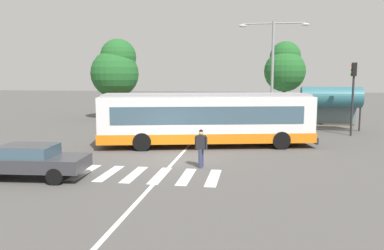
{
  "coord_description": "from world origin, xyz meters",
  "views": [
    {
      "loc": [
        3.85,
        -17.76,
        4.07
      ],
      "look_at": [
        0.49,
        3.32,
        1.3
      ],
      "focal_mm": 35.61,
      "sensor_mm": 36.0,
      "label": 1
    }
  ],
  "objects_px": {
    "parked_car_red": "(125,111)",
    "bus_stop_shelter": "(331,98)",
    "parked_car_silver": "(155,111)",
    "parked_car_teal": "(212,113)",
    "background_tree_right": "(285,67)",
    "parked_car_blue": "(184,112)",
    "foreground_sedan": "(29,159)",
    "background_tree_left": "(116,69)",
    "parked_car_champagne": "(242,113)",
    "traffic_light_far_corner": "(353,87)",
    "twin_arm_street_lamp": "(273,62)",
    "city_transit_bus": "(206,119)",
    "pedestrian_crossing_street": "(201,146)",
    "parked_car_white": "(273,113)"
  },
  "relations": [
    {
      "from": "parked_car_red",
      "to": "bus_stop_shelter",
      "type": "relative_size",
      "value": 1.05
    },
    {
      "from": "parked_car_silver",
      "to": "bus_stop_shelter",
      "type": "relative_size",
      "value": 1.05
    },
    {
      "from": "parked_car_teal",
      "to": "background_tree_right",
      "type": "bearing_deg",
      "value": 25.34
    },
    {
      "from": "parked_car_blue",
      "to": "foreground_sedan",
      "type": "bearing_deg",
      "value": -97.42
    },
    {
      "from": "parked_car_red",
      "to": "background_tree_right",
      "type": "height_order",
      "value": "background_tree_right"
    },
    {
      "from": "parked_car_teal",
      "to": "background_tree_left",
      "type": "xyz_separation_m",
      "value": [
        -9.23,
        0.88,
        3.96
      ]
    },
    {
      "from": "foreground_sedan",
      "to": "background_tree_left",
      "type": "relative_size",
      "value": 0.62
    },
    {
      "from": "parked_car_silver",
      "to": "parked_car_teal",
      "type": "relative_size",
      "value": 1.0
    },
    {
      "from": "parked_car_blue",
      "to": "background_tree_left",
      "type": "distance_m",
      "value": 7.83
    },
    {
      "from": "foreground_sedan",
      "to": "background_tree_right",
      "type": "bearing_deg",
      "value": 63.34
    },
    {
      "from": "parked_car_champagne",
      "to": "background_tree_right",
      "type": "height_order",
      "value": "background_tree_right"
    },
    {
      "from": "parked_car_blue",
      "to": "traffic_light_far_corner",
      "type": "relative_size",
      "value": 0.92
    },
    {
      "from": "traffic_light_far_corner",
      "to": "twin_arm_street_lamp",
      "type": "bearing_deg",
      "value": 157.45
    },
    {
      "from": "traffic_light_far_corner",
      "to": "background_tree_left",
      "type": "height_order",
      "value": "background_tree_left"
    },
    {
      "from": "city_transit_bus",
      "to": "pedestrian_crossing_street",
      "type": "bearing_deg",
      "value": -85.58
    },
    {
      "from": "traffic_light_far_corner",
      "to": "bus_stop_shelter",
      "type": "distance_m",
      "value": 2.76
    },
    {
      "from": "city_transit_bus",
      "to": "twin_arm_street_lamp",
      "type": "bearing_deg",
      "value": 62.27
    },
    {
      "from": "foreground_sedan",
      "to": "parked_car_blue",
      "type": "height_order",
      "value": "same"
    },
    {
      "from": "parked_car_red",
      "to": "twin_arm_street_lamp",
      "type": "relative_size",
      "value": 0.57
    },
    {
      "from": "parked_car_teal",
      "to": "parked_car_white",
      "type": "relative_size",
      "value": 1.0
    },
    {
      "from": "pedestrian_crossing_street",
      "to": "parked_car_teal",
      "type": "height_order",
      "value": "pedestrian_crossing_street"
    },
    {
      "from": "foreground_sedan",
      "to": "traffic_light_far_corner",
      "type": "xyz_separation_m",
      "value": [
        15.43,
        13.51,
        2.54
      ]
    },
    {
      "from": "parked_car_teal",
      "to": "traffic_light_far_corner",
      "type": "xyz_separation_m",
      "value": [
        10.27,
        -6.66,
        2.54
      ]
    },
    {
      "from": "foreground_sedan",
      "to": "bus_stop_shelter",
      "type": "height_order",
      "value": "bus_stop_shelter"
    },
    {
      "from": "foreground_sedan",
      "to": "parked_car_teal",
      "type": "height_order",
      "value": "same"
    },
    {
      "from": "pedestrian_crossing_street",
      "to": "parked_car_white",
      "type": "relative_size",
      "value": 0.38
    },
    {
      "from": "parked_car_silver",
      "to": "background_tree_left",
      "type": "height_order",
      "value": "background_tree_left"
    },
    {
      "from": "parked_car_red",
      "to": "twin_arm_street_lamp",
      "type": "xyz_separation_m",
      "value": [
        13.17,
        -4.61,
        4.3
      ]
    },
    {
      "from": "parked_car_teal",
      "to": "twin_arm_street_lamp",
      "type": "height_order",
      "value": "twin_arm_street_lamp"
    },
    {
      "from": "pedestrian_crossing_street",
      "to": "traffic_light_far_corner",
      "type": "bearing_deg",
      "value": 50.14
    },
    {
      "from": "parked_car_teal",
      "to": "parked_car_white",
      "type": "xyz_separation_m",
      "value": [
        5.4,
        0.58,
        0.0
      ]
    },
    {
      "from": "city_transit_bus",
      "to": "pedestrian_crossing_street",
      "type": "height_order",
      "value": "city_transit_bus"
    },
    {
      "from": "background_tree_left",
      "to": "foreground_sedan",
      "type": "bearing_deg",
      "value": -79.05
    },
    {
      "from": "background_tree_left",
      "to": "bus_stop_shelter",
      "type": "bearing_deg",
      "value": -15.35
    },
    {
      "from": "parked_car_blue",
      "to": "twin_arm_street_lamp",
      "type": "height_order",
      "value": "twin_arm_street_lamp"
    },
    {
      "from": "parked_car_blue",
      "to": "parked_car_white",
      "type": "distance_m",
      "value": 7.95
    },
    {
      "from": "parked_car_champagne",
      "to": "parked_car_white",
      "type": "bearing_deg",
      "value": 11.07
    },
    {
      "from": "city_transit_bus",
      "to": "background_tree_right",
      "type": "height_order",
      "value": "background_tree_right"
    },
    {
      "from": "parked_car_teal",
      "to": "parked_car_white",
      "type": "bearing_deg",
      "value": 6.1
    },
    {
      "from": "pedestrian_crossing_street",
      "to": "twin_arm_street_lamp",
      "type": "distance_m",
      "value": 13.96
    },
    {
      "from": "parked_car_red",
      "to": "parked_car_champagne",
      "type": "height_order",
      "value": "same"
    },
    {
      "from": "foreground_sedan",
      "to": "twin_arm_street_lamp",
      "type": "xyz_separation_m",
      "value": [
        10.16,
        15.69,
        4.3
      ]
    },
    {
      "from": "bus_stop_shelter",
      "to": "parked_car_blue",
      "type": "bearing_deg",
      "value": 160.34
    },
    {
      "from": "foreground_sedan",
      "to": "bus_stop_shelter",
      "type": "relative_size",
      "value": 1.07
    },
    {
      "from": "parked_car_white",
      "to": "twin_arm_street_lamp",
      "type": "height_order",
      "value": "twin_arm_street_lamp"
    },
    {
      "from": "parked_car_teal",
      "to": "bus_stop_shelter",
      "type": "height_order",
      "value": "bus_stop_shelter"
    },
    {
      "from": "parked_car_white",
      "to": "parked_car_red",
      "type": "bearing_deg",
      "value": -178.14
    },
    {
      "from": "parked_car_champagne",
      "to": "traffic_light_far_corner",
      "type": "bearing_deg",
      "value": -41.64
    },
    {
      "from": "parked_car_silver",
      "to": "background_tree_right",
      "type": "height_order",
      "value": "background_tree_right"
    },
    {
      "from": "parked_car_teal",
      "to": "bus_stop_shelter",
      "type": "relative_size",
      "value": 1.05
    }
  ]
}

